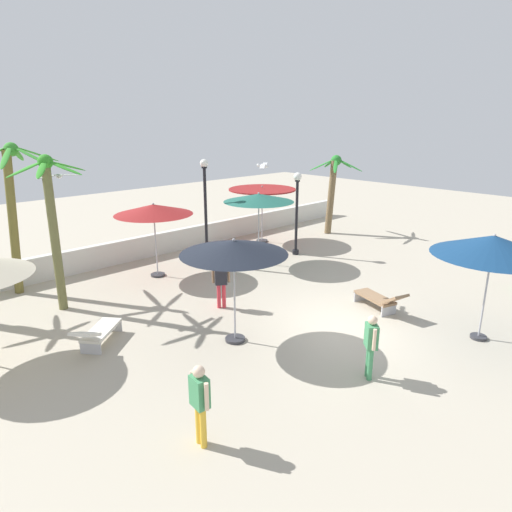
{
  "coord_description": "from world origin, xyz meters",
  "views": [
    {
      "loc": [
        -9.7,
        -6.62,
        5.69
      ],
      "look_at": [
        0.0,
        3.49,
        1.4
      ],
      "focal_mm": 31.39,
      "sensor_mm": 36.0,
      "label": 1
    }
  ],
  "objects_px": {
    "patio_umbrella_3": "(234,248)",
    "seagull_0": "(263,166)",
    "palm_tree_0": "(52,214)",
    "guest_0": "(371,341)",
    "lounge_chair_0": "(97,332)",
    "patio_umbrella_2": "(262,192)",
    "lounge_chair_1": "(380,298)",
    "guest_1": "(200,398)",
    "lamp_post_0": "(206,207)",
    "lamp_post_1": "(297,206)",
    "palm_tree_3": "(12,199)",
    "guest_3": "(221,280)",
    "patio_umbrella_4": "(493,246)",
    "patio_umbrella_5": "(259,198)",
    "seagull_1": "(59,176)",
    "palm_tree_1": "(333,185)",
    "patio_umbrella_0": "(154,210)"
  },
  "relations": [
    {
      "from": "patio_umbrella_3",
      "to": "seagull_0",
      "type": "xyz_separation_m",
      "value": [
        2.89,
        1.89,
        1.71
      ]
    },
    {
      "from": "palm_tree_0",
      "to": "guest_0",
      "type": "height_order",
      "value": "palm_tree_0"
    },
    {
      "from": "lounge_chair_0",
      "to": "seagull_0",
      "type": "relative_size",
      "value": 2.13
    },
    {
      "from": "patio_umbrella_2",
      "to": "lounge_chair_1",
      "type": "bearing_deg",
      "value": -110.44
    },
    {
      "from": "palm_tree_0",
      "to": "guest_1",
      "type": "distance_m",
      "value": 8.21
    },
    {
      "from": "lamp_post_0",
      "to": "lounge_chair_1",
      "type": "height_order",
      "value": "lamp_post_0"
    },
    {
      "from": "lamp_post_1",
      "to": "palm_tree_3",
      "type": "bearing_deg",
      "value": 160.53
    },
    {
      "from": "lounge_chair_1",
      "to": "lounge_chair_0",
      "type": "bearing_deg",
      "value": 152.19
    },
    {
      "from": "lamp_post_0",
      "to": "guest_0",
      "type": "relative_size",
      "value": 2.73
    },
    {
      "from": "palm_tree_0",
      "to": "guest_0",
      "type": "relative_size",
      "value": 3.05
    },
    {
      "from": "guest_1",
      "to": "guest_3",
      "type": "xyz_separation_m",
      "value": [
        4.24,
        4.55,
        -0.04
      ]
    },
    {
      "from": "palm_tree_3",
      "to": "lounge_chair_0",
      "type": "xyz_separation_m",
      "value": [
        0.02,
        -5.51,
        -2.79
      ]
    },
    {
      "from": "palm_tree_0",
      "to": "guest_0",
      "type": "distance_m",
      "value": 9.7
    },
    {
      "from": "patio_umbrella_4",
      "to": "seagull_0",
      "type": "xyz_separation_m",
      "value": [
        -1.96,
        6.37,
        1.68
      ]
    },
    {
      "from": "patio_umbrella_4",
      "to": "patio_umbrella_5",
      "type": "relative_size",
      "value": 1.02
    },
    {
      "from": "patio_umbrella_3",
      "to": "lamp_post_0",
      "type": "height_order",
      "value": "lamp_post_0"
    },
    {
      "from": "palm_tree_0",
      "to": "lounge_chair_1",
      "type": "height_order",
      "value": "palm_tree_0"
    },
    {
      "from": "lounge_chair_0",
      "to": "guest_1",
      "type": "xyz_separation_m",
      "value": [
        -0.31,
        -4.85,
        0.57
      ]
    },
    {
      "from": "patio_umbrella_5",
      "to": "lounge_chair_0",
      "type": "distance_m",
      "value": 8.51
    },
    {
      "from": "patio_umbrella_3",
      "to": "seagull_0",
      "type": "bearing_deg",
      "value": 33.16
    },
    {
      "from": "palm_tree_3",
      "to": "seagull_1",
      "type": "xyz_separation_m",
      "value": [
        0.69,
        -2.4,
        0.9
      ]
    },
    {
      "from": "patio_umbrella_2",
      "to": "palm_tree_3",
      "type": "height_order",
      "value": "palm_tree_3"
    },
    {
      "from": "guest_0",
      "to": "guest_1",
      "type": "distance_m",
      "value": 4.2
    },
    {
      "from": "patio_umbrella_3",
      "to": "lounge_chair_0",
      "type": "relative_size",
      "value": 1.6
    },
    {
      "from": "palm_tree_0",
      "to": "lounge_chair_0",
      "type": "relative_size",
      "value": 2.67
    },
    {
      "from": "lounge_chair_0",
      "to": "guest_0",
      "type": "height_order",
      "value": "guest_0"
    },
    {
      "from": "seagull_0",
      "to": "guest_0",
      "type": "bearing_deg",
      "value": -109.28
    },
    {
      "from": "patio_umbrella_4",
      "to": "seagull_1",
      "type": "relative_size",
      "value": 2.45
    },
    {
      "from": "lounge_chair_0",
      "to": "seagull_1",
      "type": "relative_size",
      "value": 1.44
    },
    {
      "from": "guest_1",
      "to": "patio_umbrella_4",
      "type": "bearing_deg",
      "value": -13.32
    },
    {
      "from": "lounge_chair_0",
      "to": "lounge_chair_1",
      "type": "distance_m",
      "value": 8.28
    },
    {
      "from": "patio_umbrella_4",
      "to": "patio_umbrella_5",
      "type": "xyz_separation_m",
      "value": [
        0.28,
        8.86,
        0.1
      ]
    },
    {
      "from": "palm_tree_1",
      "to": "lounge_chair_1",
      "type": "xyz_separation_m",
      "value": [
        -7.04,
        -7.2,
        -2.11
      ]
    },
    {
      "from": "patio_umbrella_0",
      "to": "lamp_post_1",
      "type": "bearing_deg",
      "value": -16.43
    },
    {
      "from": "palm_tree_0",
      "to": "seagull_1",
      "type": "bearing_deg",
      "value": 3.84
    },
    {
      "from": "palm_tree_1",
      "to": "lounge_chair_1",
      "type": "distance_m",
      "value": 10.28
    },
    {
      "from": "lamp_post_1",
      "to": "seagull_0",
      "type": "height_order",
      "value": "seagull_0"
    },
    {
      "from": "patio_umbrella_2",
      "to": "lounge_chair_1",
      "type": "height_order",
      "value": "patio_umbrella_2"
    },
    {
      "from": "palm_tree_1",
      "to": "lounge_chair_0",
      "type": "bearing_deg",
      "value": -166.93
    },
    {
      "from": "lamp_post_0",
      "to": "lounge_chair_0",
      "type": "xyz_separation_m",
      "value": [
        -6.3,
        -3.47,
        -1.98
      ]
    },
    {
      "from": "patio_umbrella_0",
      "to": "guest_1",
      "type": "bearing_deg",
      "value": -117.28
    },
    {
      "from": "patio_umbrella_4",
      "to": "lamp_post_1",
      "type": "bearing_deg",
      "value": 74.65
    },
    {
      "from": "patio_umbrella_0",
      "to": "lamp_post_0",
      "type": "xyz_separation_m",
      "value": [
        2.19,
        -0.23,
        -0.15
      ]
    },
    {
      "from": "patio_umbrella_4",
      "to": "lamp_post_0",
      "type": "relative_size",
      "value": 0.71
    },
    {
      "from": "seagull_1",
      "to": "guest_0",
      "type": "bearing_deg",
      "value": -70.54
    },
    {
      "from": "patio_umbrella_4",
      "to": "guest_3",
      "type": "xyz_separation_m",
      "value": [
        -3.7,
        6.43,
        -1.68
      ]
    },
    {
      "from": "patio_umbrella_3",
      "to": "seagull_1",
      "type": "height_order",
      "value": "seagull_1"
    },
    {
      "from": "palm_tree_1",
      "to": "guest_3",
      "type": "distance_m",
      "value": 11.15
    },
    {
      "from": "patio_umbrella_3",
      "to": "palm_tree_0",
      "type": "height_order",
      "value": "palm_tree_0"
    },
    {
      "from": "lamp_post_0",
      "to": "lounge_chair_0",
      "type": "height_order",
      "value": "lamp_post_0"
    }
  ]
}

